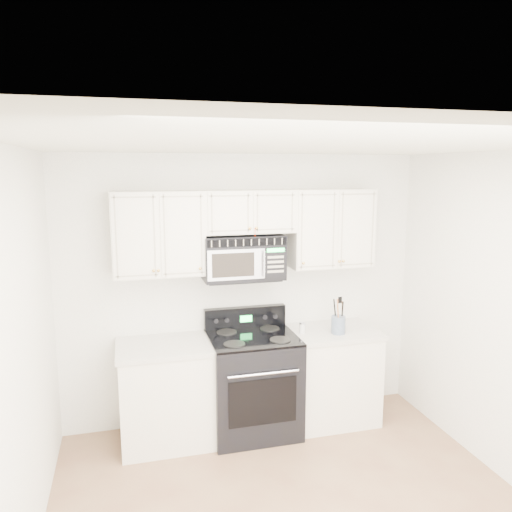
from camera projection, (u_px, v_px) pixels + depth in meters
name	position (u px, v px, depth m)	size (l,w,h in m)	color
room	(308.00, 352.00, 3.20)	(3.51, 3.51, 2.61)	#8B6F4F
base_cabinet_left	(167.00, 396.00, 4.52)	(0.86, 0.65, 0.92)	silver
base_cabinet_right	(331.00, 378.00, 4.92)	(0.86, 0.65, 0.92)	silver
range	(253.00, 382.00, 4.69)	(0.80, 0.73, 1.13)	black
upper_cabinets	(248.00, 227.00, 4.60)	(2.44, 0.37, 0.75)	silver
microwave	(243.00, 257.00, 4.61)	(0.74, 0.42, 0.41)	black
utensil_crock	(338.00, 324.00, 4.72)	(0.13, 0.13, 0.35)	slate
shaker_salt	(303.00, 328.00, 4.73)	(0.04, 0.04, 0.09)	silver
shaker_pepper	(302.00, 328.00, 4.72)	(0.05, 0.05, 0.11)	silver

